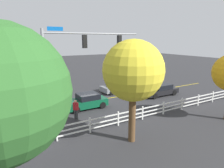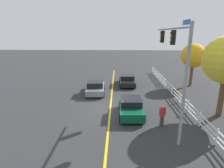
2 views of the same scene
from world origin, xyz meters
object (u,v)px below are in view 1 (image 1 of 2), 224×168
at_px(car_1, 87,101).
at_px(tree_0, 133,71).
at_px(car_0, 160,90).
at_px(pedestrian, 76,109).
at_px(car_2, 117,87).

xyz_separation_m(car_1, tree_0, (-0.09, 7.37, 3.95)).
relative_size(car_0, pedestrian, 2.65).
bearing_deg(car_2, car_0, -48.72).
height_order(car_1, pedestrian, pedestrian).
bearing_deg(tree_0, car_0, -142.07).
bearing_deg(car_1, tree_0, 89.98).
distance_m(car_1, pedestrian, 2.87).
relative_size(car_0, car_1, 1.14).
relative_size(car_2, tree_0, 0.64).
xyz_separation_m(pedestrian, tree_0, (-1.96, 5.20, 3.72)).
relative_size(car_2, pedestrian, 2.49).
distance_m(car_2, pedestrian, 9.48).
distance_m(car_0, car_2, 5.31).
bearing_deg(tree_0, pedestrian, -69.39).
bearing_deg(car_1, car_0, 178.25).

